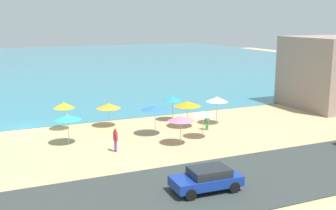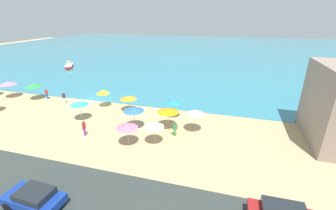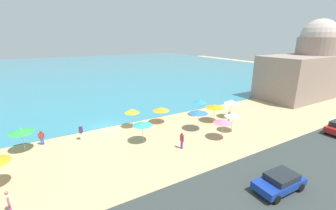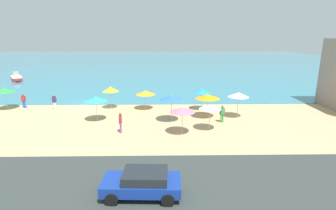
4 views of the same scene
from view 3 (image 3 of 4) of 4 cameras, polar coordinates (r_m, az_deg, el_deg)
The scene contains 19 objects.
ground_plane at distance 29.48m, azimuth -15.67°, elevation -5.59°, with size 160.00×160.00×0.00m, color tan.
sea at distance 82.55m, azimuth -25.99°, elevation 7.70°, with size 150.00×110.00×0.05m, color teal.
beach_umbrella_0 at distance 28.07m, azimuth -9.15°, elevation -1.47°, with size 1.80×1.80×2.55m.
beach_umbrella_1 at distance 27.24m, azimuth 7.75°, elevation -1.70°, with size 2.28×2.28×2.63m.
beach_umbrella_4 at distance 32.36m, azimuth 15.84°, elevation 0.82°, with size 2.04×2.04×2.64m.
beach_umbrella_5 at distance 27.72m, azimuth 16.11°, elevation -2.50°, with size 1.91×1.91×2.32m.
beach_umbrella_6 at distance 26.37m, azimuth -33.27°, elevation -5.47°, with size 2.31×2.31×2.48m.
beach_umbrella_7 at distance 24.06m, azimuth -6.47°, elevation -4.70°, with size 2.14×2.14×2.43m.
beach_umbrella_9 at distance 25.48m, azimuth 13.75°, elevation -4.04°, with size 2.08×2.08×2.33m.
beach_umbrella_10 at distance 29.41m, azimuth -1.79°, elevation -1.04°, with size 2.19×2.19×2.19m.
beach_umbrella_12 at distance 32.41m, azimuth 8.18°, elevation 0.94°, with size 1.96×1.96×2.41m.
beach_umbrella_14 at distance 30.37m, azimuth 11.75°, elevation -0.29°, with size 2.41×2.41×2.44m.
bather_0 at distance 23.09m, azimuth 3.54°, elevation -8.77°, with size 0.24×0.57×1.76m.
bather_1 at distance 26.69m, azimuth -21.25°, elevation -6.28°, with size 0.52×0.36×1.76m.
bather_2 at distance 18.72m, azimuth -35.49°, elevation -19.23°, with size 0.28×0.56×1.65m.
bather_3 at distance 30.49m, azimuth 15.20°, elevation -2.92°, with size 0.55×0.31×1.66m.
bather_4 at distance 27.31m, azimuth -29.46°, elevation -7.05°, with size 0.57×0.24×1.63m.
parked_car_0 at distance 19.33m, azimuth 26.49°, elevation -17.00°, with size 4.03×2.08×1.33m.
harbor_fortress at distance 49.71m, azimuth 31.75°, elevation 8.05°, with size 15.61×8.42×14.12m.
Camera 3 is at (-6.46, -26.56, 11.04)m, focal length 24.00 mm.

